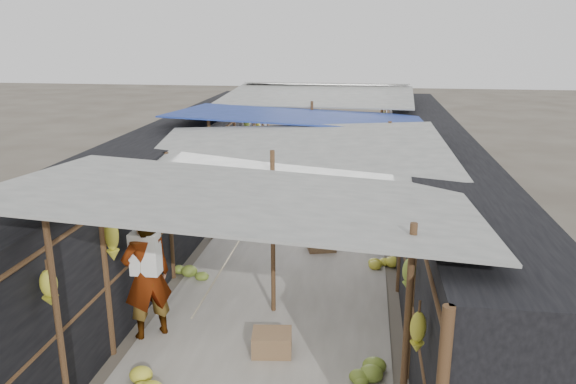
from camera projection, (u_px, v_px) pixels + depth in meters
The scene contains 13 objects.
aisle_slab at pixel (299, 234), 12.22m from camera, with size 3.60×16.00×0.02m, color #9E998E.
stall_left at pixel (177, 179), 12.26m from camera, with size 1.40×15.00×2.30m, color black.
stall_right at pixel (430, 189), 11.55m from camera, with size 1.40×15.00×2.30m, color black.
crate_near at pixel (272, 343), 7.68m from camera, with size 0.54×0.43×0.32m, color olive.
crate_mid at pixel (321, 243), 11.30m from camera, with size 0.54×0.43×0.33m, color olive.
crate_back at pixel (302, 171), 17.16m from camera, with size 0.42×0.34×0.26m, color olive.
black_basin at pixel (379, 239), 11.72m from camera, with size 0.62×0.62×0.18m, color black.
vendor_elderly at pixel (147, 276), 7.91m from camera, with size 0.69×0.45×1.89m, color white.
shopper_blue at pixel (276, 164), 14.62m from camera, with size 0.90×0.70×1.85m, color navy.
vendor_seated at pixel (368, 185), 14.20m from camera, with size 0.67×0.38×1.03m, color #4D4642.
market_canopy at pixel (303, 123), 11.87m from camera, with size 5.62×15.20×2.77m.
hanging_bananas at pixel (295, 164), 11.44m from camera, with size 3.95×13.78×0.76m.
floor_bananas at pixel (306, 234), 11.86m from camera, with size 3.92×10.93×0.36m.
Camera 1 is at (1.33, -4.91, 4.27)m, focal length 35.00 mm.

